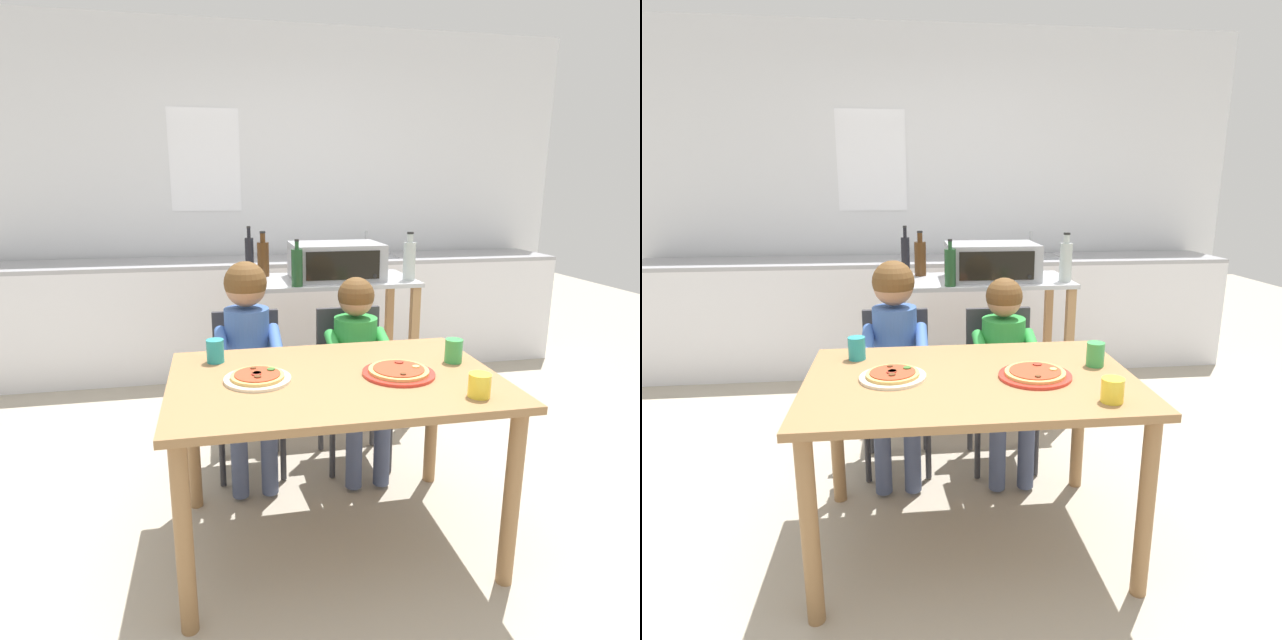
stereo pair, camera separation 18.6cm
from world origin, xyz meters
TOP-DOWN VIEW (x-y plane):
  - ground_plane at (0.00, 1.06)m, footprint 10.59×10.59m
  - back_wall_tiled at (-0.00, 2.71)m, footprint 5.17×0.13m
  - kitchen_counter at (0.00, 2.30)m, footprint 4.65×0.60m
  - kitchen_island_cart at (0.23, 1.28)m, footprint 1.08×0.55m
  - toaster_oven at (0.29, 1.27)m, footprint 0.55×0.40m
  - bottle_brown_beer at (-0.23, 1.31)m, footprint 0.05×0.05m
  - bottle_dark_olive_oil at (-0.14, 1.44)m, footprint 0.08×0.08m
  - bottle_tall_green_wine at (0.02, 1.06)m, footprint 0.07×0.07m
  - bottle_clear_vinegar at (0.71, 1.13)m, footprint 0.07×0.07m
  - dining_table at (0.00, 0.00)m, footprint 1.27×0.85m
  - dining_chair_left at (-0.30, 0.71)m, footprint 0.36×0.36m
  - dining_chair_right at (0.25, 0.68)m, footprint 0.36×0.36m
  - child_in_blue_striped_shirt at (-0.30, 0.59)m, footprint 0.32×0.42m
  - child_in_green_shirt at (0.25, 0.55)m, footprint 0.32×0.42m
  - pizza_plate_cream at (-0.30, 0.01)m, footprint 0.26×0.26m
  - pizza_plate_red_rimmed at (0.25, -0.03)m, footprint 0.28×0.28m
  - drinking_cup_green at (0.52, 0.07)m, footprint 0.07×0.07m
  - drinking_cup_yellow at (0.45, -0.30)m, footprint 0.08×0.08m
  - drinking_cup_teal at (-0.45, 0.26)m, footprint 0.07×0.07m

SIDE VIEW (x-z plane):
  - ground_plane at x=0.00m, z-range 0.00..0.00m
  - kitchen_counter at x=0.00m, z-range -0.10..0.98m
  - dining_chair_left at x=-0.30m, z-range 0.07..0.89m
  - dining_chair_right at x=0.25m, z-range 0.07..0.89m
  - kitchen_island_cart at x=0.23m, z-range 0.15..1.04m
  - dining_table at x=0.00m, z-range 0.26..1.00m
  - child_in_green_shirt at x=0.25m, z-range 0.15..1.14m
  - child_in_blue_striped_shirt at x=-0.30m, z-range 0.17..1.25m
  - pizza_plate_red_rimmed at x=0.25m, z-range 0.73..0.76m
  - pizza_plate_cream at x=-0.30m, z-range 0.73..0.76m
  - drinking_cup_yellow at x=0.45m, z-range 0.73..0.82m
  - drinking_cup_teal at x=-0.45m, z-range 0.73..0.83m
  - drinking_cup_green at x=0.52m, z-range 0.73..0.83m
  - toaster_oven at x=0.29m, z-range 0.89..1.11m
  - bottle_tall_green_wine at x=0.02m, z-range 0.87..1.14m
  - bottle_dark_olive_oil at x=-0.14m, z-range 0.87..1.15m
  - bottle_clear_vinegar at x=0.71m, z-range 0.87..1.16m
  - bottle_brown_beer at x=-0.23m, z-range 0.86..1.19m
  - back_wall_tiled at x=0.00m, z-range 0.00..2.70m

